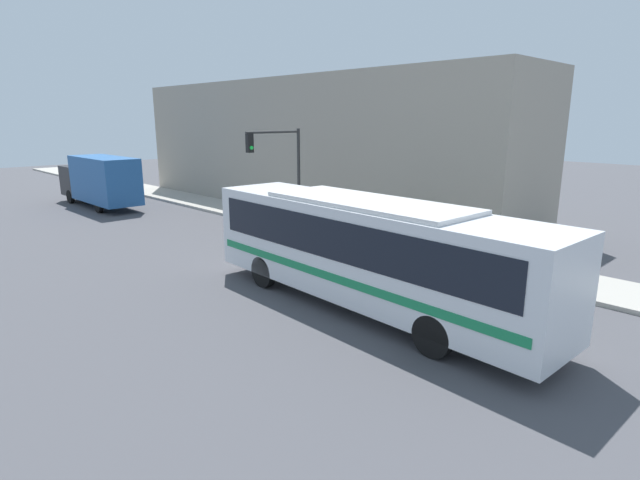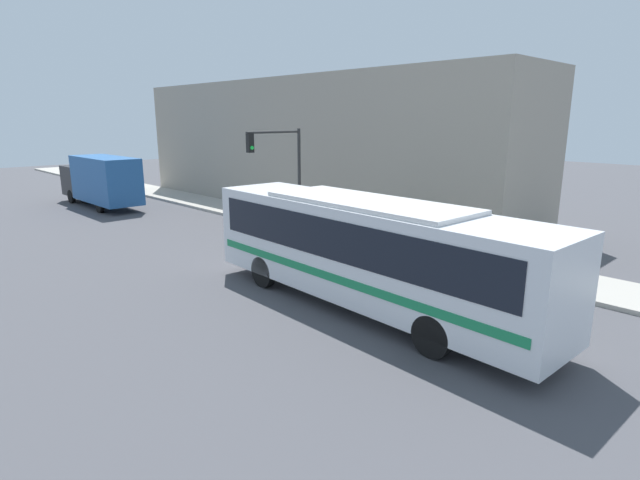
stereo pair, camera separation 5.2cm
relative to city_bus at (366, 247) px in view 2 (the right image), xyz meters
name	(u,v)px [view 2 (the right image)]	position (x,y,z in m)	size (l,w,h in m)	color
ground_plane	(411,312)	(0.72, -1.18, -1.93)	(120.00, 120.00, 0.00)	#47474C
sidewalk	(215,205)	(6.68, 18.82, -1.86)	(2.92, 70.00, 0.15)	#A8A399
building_facade	(308,145)	(11.14, 14.55, 2.06)	(6.00, 29.46, 7.98)	#9E9384
city_bus	(366,247)	(0.00, 0.00, 0.00)	(3.04, 11.95, 3.32)	silver
delivery_truck	(100,180)	(1.32, 23.78, -0.17)	(2.23, 8.47, 3.27)	#265999
fire_hydrant	(441,251)	(5.82, 1.07, -1.42)	(0.26, 0.35, 0.73)	red
traffic_light_pole	(281,161)	(4.81, 9.65, 1.66)	(3.28, 0.35, 4.98)	#2D2D2D
parking_meter	(328,216)	(5.82, 7.42, -0.87)	(0.14, 0.14, 1.35)	#2D2D2D
pedestrian_near_corner	(409,225)	(6.77, 3.35, -0.87)	(0.34, 0.34, 1.77)	slate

